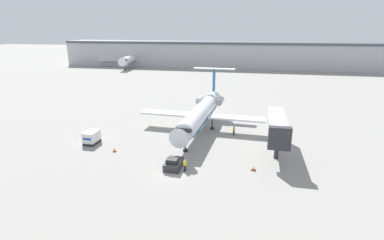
{
  "coord_description": "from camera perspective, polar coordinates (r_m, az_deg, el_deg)",
  "views": [
    {
      "loc": [
        10.65,
        -37.07,
        19.59
      ],
      "look_at": [
        0.0,
        13.74,
        3.6
      ],
      "focal_mm": 28.0,
      "sensor_mm": 36.0,
      "label": 1
    }
  ],
  "objects": [
    {
      "name": "airplane_main",
      "position": [
        59.17,
        1.76,
        1.46
      ],
      "size": [
        25.05,
        29.51,
        10.67
      ],
      "color": "silver",
      "rests_on": "ground"
    },
    {
      "name": "traffic_cone_right",
      "position": [
        44.39,
        11.64,
        -9.01
      ],
      "size": [
        0.66,
        0.66,
        0.65
      ],
      "color": "black",
      "rests_on": "ground"
    },
    {
      "name": "pushback_tug",
      "position": [
        44.12,
        -3.52,
        -8.32
      ],
      "size": [
        2.26,
        3.7,
        1.8
      ],
      "color": "#2D2D33",
      "rests_on": "ground"
    },
    {
      "name": "traffic_cone_left",
      "position": [
        51.28,
        -14.57,
        -5.53
      ],
      "size": [
        0.59,
        0.59,
        0.69
      ],
      "color": "black",
      "rests_on": "ground"
    },
    {
      "name": "worker_near_tug",
      "position": [
        43.02,
        -1.35,
        -8.56
      ],
      "size": [
        0.4,
        0.25,
        1.8
      ],
      "color": "#232838",
      "rests_on": "ground"
    },
    {
      "name": "luggage_cart",
      "position": [
        55.7,
        -18.58,
        -3.17
      ],
      "size": [
        2.03,
        3.04,
        2.25
      ],
      "color": "#232326",
      "rests_on": "ground"
    },
    {
      "name": "airplane_parked_far_left",
      "position": [
        163.1,
        -11.32,
        11.37
      ],
      "size": [
        37.05,
        34.37,
        11.29
      ],
      "color": "white",
      "rests_on": "ground"
    },
    {
      "name": "jet_bridge",
      "position": [
        50.19,
        15.89,
        -1.11
      ],
      "size": [
        3.2,
        13.59,
        6.19
      ],
      "color": "#2D2D33",
      "rests_on": "ground"
    },
    {
      "name": "ground_plane",
      "position": [
        43.26,
        -3.79,
        -9.85
      ],
      "size": [
        600.0,
        600.0,
        0.0
      ],
      "primitive_type": "plane",
      "color": "gray"
    },
    {
      "name": "worker_by_wing",
      "position": [
        57.47,
        7.98,
        -2.0
      ],
      "size": [
        0.4,
        0.25,
        1.77
      ],
      "color": "#232838",
      "rests_on": "ground"
    },
    {
      "name": "terminal_building",
      "position": [
        157.97,
        8.12,
        12.21
      ],
      "size": [
        180.0,
        16.8,
        13.0
      ],
      "color": "#B2B2B7",
      "rests_on": "ground"
    }
  ]
}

